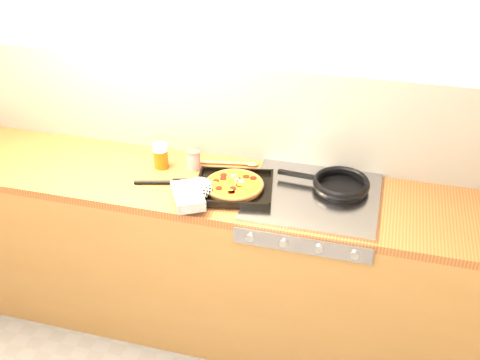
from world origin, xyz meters
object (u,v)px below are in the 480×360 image
(juice_glass, at_px, (161,156))
(tomato_can, at_px, (194,160))
(frying_pan, at_px, (340,184))
(pizza_on_tray, at_px, (221,188))

(juice_glass, bearing_deg, tomato_can, 9.82)
(tomato_can, bearing_deg, frying_pan, -1.80)
(pizza_on_tray, distance_m, tomato_can, 0.29)
(pizza_on_tray, bearing_deg, tomato_can, 135.70)
(pizza_on_tray, relative_size, tomato_can, 4.87)
(pizza_on_tray, xyz_separation_m, tomato_can, (-0.21, 0.20, 0.01))
(pizza_on_tray, distance_m, juice_glass, 0.41)
(pizza_on_tray, height_order, frying_pan, pizza_on_tray)
(frying_pan, bearing_deg, tomato_can, 178.20)
(frying_pan, relative_size, tomato_can, 4.56)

